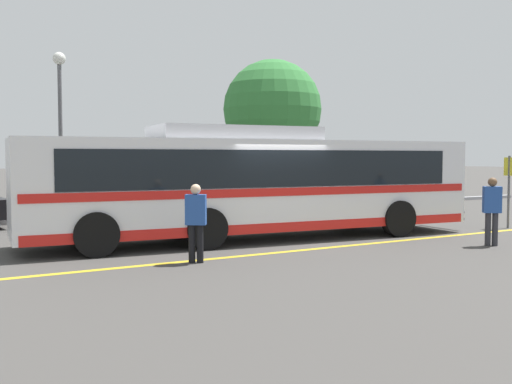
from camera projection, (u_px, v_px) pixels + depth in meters
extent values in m
plane|color=#423F3D|center=(266.00, 241.00, 15.56)|extent=(220.00, 220.00, 0.00)
cube|color=gold|center=(304.00, 250.00, 14.07)|extent=(32.17, 0.20, 0.01)
cube|color=#99999E|center=(158.00, 214.00, 22.06)|extent=(40.17, 0.36, 0.15)
cube|color=silver|center=(256.00, 184.00, 15.87)|extent=(12.36, 3.71, 2.31)
cube|color=black|center=(256.00, 168.00, 15.85)|extent=(10.67, 3.57, 0.92)
cube|color=red|center=(256.00, 190.00, 15.88)|extent=(12.12, 3.72, 0.20)
cube|color=red|center=(256.00, 223.00, 15.93)|extent=(12.12, 3.71, 0.24)
cube|color=black|center=(436.00, 178.00, 18.42)|extent=(0.26, 2.16, 1.64)
cube|color=black|center=(436.00, 148.00, 18.36)|extent=(0.22, 1.72, 0.24)
cube|color=silver|center=(235.00, 133.00, 15.54)|extent=(4.44, 2.40, 0.35)
cube|color=black|center=(442.00, 210.00, 18.59)|extent=(0.23, 1.84, 0.04)
cube|color=black|center=(442.00, 216.00, 18.60)|extent=(0.23, 1.84, 0.04)
cylinder|color=black|center=(350.00, 211.00, 18.57)|extent=(1.02, 0.38, 1.00)
cylinder|color=black|center=(399.00, 219.00, 16.43)|extent=(1.02, 0.38, 1.00)
cylinder|color=black|center=(177.00, 219.00, 16.23)|extent=(1.02, 0.38, 1.00)
cylinder|color=black|center=(207.00, 229.00, 14.09)|extent=(1.02, 0.38, 1.00)
cylinder|color=black|center=(80.00, 224.00, 15.17)|extent=(1.02, 0.38, 1.00)
cylinder|color=black|center=(96.00, 235.00, 13.03)|extent=(1.02, 0.38, 1.00)
cube|color=#335B33|center=(111.00, 204.00, 20.05)|extent=(4.05, 1.75, 0.66)
cube|color=black|center=(108.00, 187.00, 19.96)|extent=(1.72, 1.50, 0.46)
cylinder|color=black|center=(138.00, 210.00, 21.40)|extent=(0.60, 0.21, 0.60)
cylinder|color=black|center=(155.00, 213.00, 20.05)|extent=(0.60, 0.21, 0.60)
cylinder|color=black|center=(68.00, 213.00, 20.08)|extent=(0.60, 0.21, 0.60)
cylinder|color=black|center=(81.00, 217.00, 18.74)|extent=(0.60, 0.21, 0.60)
cube|color=#4C3823|center=(272.00, 199.00, 23.33)|extent=(4.54, 1.85, 0.52)
cube|color=black|center=(275.00, 186.00, 23.36)|extent=(1.94, 1.54, 0.47)
cylinder|color=black|center=(250.00, 208.00, 22.00)|extent=(0.61, 0.23, 0.60)
cylinder|color=black|center=(231.00, 205.00, 23.39)|extent=(0.61, 0.23, 0.60)
cylinder|color=black|center=(313.00, 206.00, 23.31)|extent=(0.61, 0.23, 0.60)
cylinder|color=black|center=(292.00, 203.00, 24.70)|extent=(0.61, 0.23, 0.60)
cylinder|color=black|center=(200.00, 244.00, 12.36)|extent=(0.14, 0.14, 0.79)
cylinder|color=black|center=(192.00, 244.00, 12.37)|extent=(0.14, 0.14, 0.79)
cube|color=#264C99|center=(196.00, 210.00, 12.32)|extent=(0.47, 0.42, 0.63)
sphere|color=beige|center=(196.00, 189.00, 12.30)|extent=(0.21, 0.21, 0.21)
cylinder|color=#2D2D33|center=(495.00, 229.00, 14.72)|extent=(0.14, 0.14, 0.82)
cylinder|color=#2D2D33|center=(488.00, 229.00, 14.74)|extent=(0.14, 0.14, 0.82)
cube|color=#264C99|center=(492.00, 200.00, 14.69)|extent=(0.47, 0.43, 0.65)
sphere|color=brown|center=(493.00, 182.00, 14.67)|extent=(0.22, 0.22, 0.22)
cylinder|color=#59595E|center=(509.00, 192.00, 18.36)|extent=(0.07, 0.07, 2.23)
cube|color=yellow|center=(509.00, 167.00, 18.32)|extent=(0.07, 0.40, 0.56)
cylinder|color=#59595E|center=(61.00, 143.00, 20.88)|extent=(0.14, 0.14, 5.38)
sphere|color=silver|center=(59.00, 58.00, 20.71)|extent=(0.44, 0.44, 0.44)
cylinder|color=#513823|center=(272.00, 173.00, 30.19)|extent=(0.28, 0.28, 2.75)
sphere|color=#337A38|center=(272.00, 109.00, 30.00)|extent=(4.93, 4.93, 4.93)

